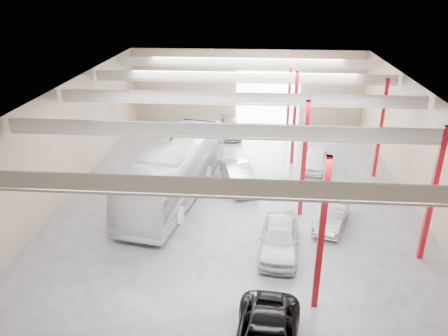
# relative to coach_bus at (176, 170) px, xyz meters

# --- Properties ---
(depot_shell) EXTENTS (22.12, 32.12, 7.06)m
(depot_shell) POSITION_rel_coach_bus_xyz_m (4.12, 0.57, 3.18)
(depot_shell) COLOR #4B4A4F
(depot_shell) RESTS_ON ground
(coach_bus) EXTENTS (5.10, 13.20, 3.59)m
(coach_bus) POSITION_rel_coach_bus_xyz_m (0.00, 0.00, 0.00)
(coach_bus) COLOR silver
(coach_bus) RESTS_ON ground
(car_row_a) EXTENTS (2.36, 4.99, 1.65)m
(car_row_a) POSITION_rel_coach_bus_xyz_m (6.40, -5.92, -0.97)
(car_row_a) COLOR silver
(car_row_a) RESTS_ON ground
(car_row_b) EXTENTS (2.99, 5.00, 1.56)m
(car_row_b) POSITION_rel_coach_bus_xyz_m (3.93, 1.58, -1.01)
(car_row_b) COLOR #B4B4B9
(car_row_b) RESTS_ON ground
(car_row_c) EXTENTS (2.53, 4.80, 1.33)m
(car_row_c) POSITION_rel_coach_bus_xyz_m (2.68, 12.08, -1.13)
(car_row_c) COLOR gray
(car_row_c) RESTS_ON ground
(car_right_near) EXTENTS (2.65, 4.26, 1.33)m
(car_right_near) POSITION_rel_coach_bus_xyz_m (9.49, -3.04, -1.13)
(car_right_near) COLOR #A5A5AA
(car_right_near) RESTS_ON ground
(car_right_far) EXTENTS (2.64, 4.44, 1.42)m
(car_right_far) POSITION_rel_coach_bus_xyz_m (9.49, 5.16, -1.09)
(car_right_far) COLOR white
(car_right_far) RESTS_ON ground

